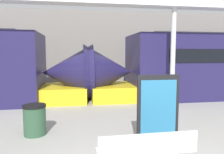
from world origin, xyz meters
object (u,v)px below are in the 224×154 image
at_px(bench_near, 147,148).
at_px(support_column_near, 173,59).
at_px(poster_board, 158,111).
at_px(trash_bin, 35,120).

relative_size(bench_near, support_column_near, 0.45).
relative_size(bench_near, poster_board, 1.06).
height_order(trash_bin, support_column_near, support_column_near).
relative_size(trash_bin, poster_board, 0.48).
bearing_deg(trash_bin, bench_near, -45.21).
bearing_deg(support_column_near, poster_board, -119.07).
height_order(bench_near, trash_bin, trash_bin).
distance_m(bench_near, poster_board, 1.37).
xyz_separation_m(bench_near, support_column_near, (2.53, 4.55, 1.48)).
height_order(bench_near, poster_board, poster_board).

